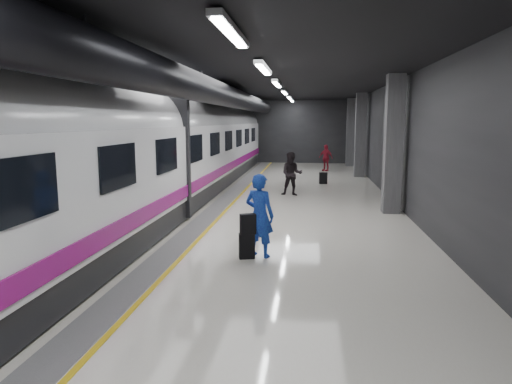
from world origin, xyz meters
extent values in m
plane|color=silver|center=(0.00, 0.00, 0.00)|extent=(40.00, 40.00, 0.00)
cube|color=black|center=(0.00, 0.00, 4.50)|extent=(10.00, 40.00, 0.02)
cube|color=#28282B|center=(0.00, 20.00, 2.25)|extent=(10.00, 0.02, 4.50)
cube|color=#28282B|center=(-5.00, 0.00, 2.25)|extent=(0.02, 40.00, 4.50)
cube|color=#28282B|center=(5.00, 0.00, 2.25)|extent=(0.02, 40.00, 4.50)
cube|color=slate|center=(-1.35, 0.00, 0.01)|extent=(0.65, 39.80, 0.01)
cube|color=gold|center=(-0.95, 0.00, 0.01)|extent=(0.10, 39.80, 0.01)
cylinder|color=black|center=(-1.30, 0.00, 3.95)|extent=(0.80, 38.00, 0.80)
cube|color=silver|center=(0.60, -6.00, 4.40)|extent=(0.22, 2.60, 0.10)
cube|color=silver|center=(0.60, -1.00, 4.40)|extent=(0.22, 2.60, 0.10)
cube|color=silver|center=(0.60, 4.00, 4.40)|extent=(0.22, 2.60, 0.10)
cube|color=silver|center=(0.60, 9.00, 4.40)|extent=(0.22, 2.60, 0.10)
cube|color=silver|center=(0.60, 14.00, 4.40)|extent=(0.22, 2.60, 0.10)
cube|color=silver|center=(0.60, 18.00, 4.40)|extent=(0.22, 2.60, 0.10)
cube|color=#515154|center=(4.55, 2.00, 2.25)|extent=(0.55, 0.55, 4.50)
cube|color=#515154|center=(4.55, 12.00, 2.25)|extent=(0.55, 0.55, 4.50)
cube|color=#515154|center=(4.55, 18.00, 2.25)|extent=(0.55, 0.55, 4.50)
cube|color=black|center=(-3.25, 0.00, 0.35)|extent=(2.80, 38.00, 0.60)
cube|color=white|center=(-3.25, 0.00, 1.75)|extent=(2.90, 38.00, 2.20)
cylinder|color=white|center=(-3.25, 0.00, 2.70)|extent=(2.80, 38.00, 2.80)
cube|color=#890C6C|center=(-1.78, 0.00, 0.95)|extent=(0.04, 38.00, 0.35)
cube|color=black|center=(-3.25, 0.00, 2.00)|extent=(3.05, 0.25, 3.80)
cube|color=black|center=(-1.78, -8.00, 2.15)|extent=(0.05, 1.60, 0.85)
cube|color=black|center=(-1.78, -5.00, 2.15)|extent=(0.05, 1.60, 0.85)
cube|color=black|center=(-1.78, -2.00, 2.15)|extent=(0.05, 1.60, 0.85)
cube|color=black|center=(-1.78, 1.00, 2.15)|extent=(0.05, 1.60, 0.85)
cube|color=black|center=(-1.78, 4.00, 2.15)|extent=(0.05, 1.60, 0.85)
cube|color=black|center=(-1.78, 7.00, 2.15)|extent=(0.05, 1.60, 0.85)
cube|color=black|center=(-1.78, 10.00, 2.15)|extent=(0.05, 1.60, 0.85)
cube|color=black|center=(-1.78, 13.00, 2.15)|extent=(0.05, 1.60, 0.85)
cube|color=black|center=(-1.78, 16.00, 2.15)|extent=(0.05, 1.60, 0.85)
imported|color=blue|center=(0.77, -3.46, 0.94)|extent=(0.80, 0.67, 1.88)
cube|color=black|center=(0.50, -3.64, 0.28)|extent=(0.38, 0.29, 0.56)
cube|color=black|center=(0.53, -3.65, 0.78)|extent=(0.38, 0.29, 0.45)
imported|color=black|center=(1.14, 5.11, 0.89)|extent=(0.90, 0.72, 1.78)
imported|color=maroon|center=(2.82, 14.65, 0.80)|extent=(1.00, 0.84, 1.61)
cube|color=black|center=(2.52, 8.84, 0.28)|extent=(0.40, 0.29, 0.55)
camera|label=1|loc=(1.85, -13.33, 3.01)|focal=32.00mm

